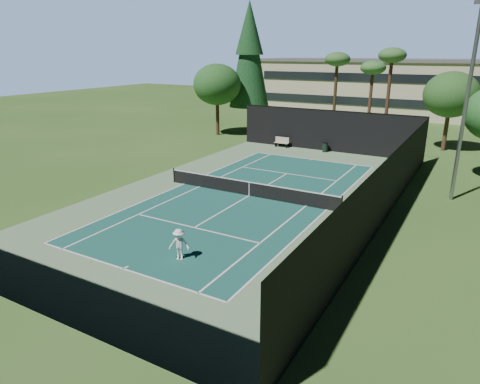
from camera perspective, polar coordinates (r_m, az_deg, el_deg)
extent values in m
plane|color=#355A22|center=(29.11, 1.22, -0.52)|extent=(160.00, 160.00, 0.00)
cube|color=#688A61|center=(29.11, 1.22, -0.51)|extent=(18.00, 32.00, 0.01)
cube|color=#1A544D|center=(29.10, 1.22, -0.50)|extent=(10.97, 23.77, 0.01)
cube|color=white|center=(20.29, -15.29, -9.85)|extent=(10.97, 0.10, 0.01)
cube|color=white|center=(39.55, 9.50, 4.32)|extent=(10.97, 0.10, 0.01)
cube|color=white|center=(24.03, -6.12, -4.74)|extent=(8.23, 0.10, 0.01)
cube|color=white|center=(34.61, 6.29, 2.47)|extent=(8.23, 0.10, 0.01)
cube|color=white|center=(31.95, -7.46, 1.08)|extent=(0.10, 23.77, 0.01)
cube|color=white|center=(27.07, 11.48, -2.32)|extent=(0.10, 23.77, 0.01)
cube|color=white|center=(31.17, -5.44, 0.72)|extent=(0.10, 23.77, 0.01)
cube|color=white|center=(27.49, 8.78, -1.84)|extent=(0.10, 23.77, 0.01)
cube|color=white|center=(29.10, 1.22, -0.49)|extent=(0.10, 12.80, 0.01)
cube|color=white|center=(20.39, -14.99, -9.69)|extent=(0.10, 0.30, 0.01)
cube|color=white|center=(39.41, 9.42, 4.28)|extent=(0.10, 0.30, 0.01)
cylinder|color=black|center=(32.34, -8.79, 2.21)|extent=(0.10, 0.10, 1.10)
cylinder|color=black|center=(26.65, 13.41, -1.58)|extent=(0.10, 0.10, 1.10)
cube|color=black|center=(28.95, 1.22, 0.41)|extent=(12.80, 0.02, 0.92)
cube|color=white|center=(28.81, 1.23, 1.33)|extent=(12.80, 0.04, 0.07)
cube|color=white|center=(28.95, 1.22, 0.41)|extent=(0.05, 0.03, 0.92)
cube|color=black|center=(42.96, 11.59, 8.00)|extent=(18.00, 0.04, 4.00)
cube|color=black|center=(17.15, -25.58, -9.09)|extent=(18.00, 0.04, 4.00)
cube|color=black|center=(25.66, 19.19, 0.54)|extent=(0.04, 32.00, 4.00)
cube|color=black|center=(33.63, -12.41, 5.17)|extent=(0.04, 32.00, 4.00)
cube|color=black|center=(42.66, 11.76, 10.64)|extent=(18.00, 0.06, 0.06)
imported|color=white|center=(20.34, -8.12, -6.93)|extent=(1.14, 0.93, 1.54)
sphere|color=#B8D831|center=(21.35, -19.38, -8.77)|extent=(0.07, 0.07, 0.07)
sphere|color=#C1E534|center=(33.13, -2.55, 1.87)|extent=(0.07, 0.07, 0.07)
sphere|color=#DBF036|center=(33.66, 3.24, 2.12)|extent=(0.07, 0.07, 0.07)
sphere|color=#CED530|center=(34.35, -4.96, 2.41)|extent=(0.07, 0.07, 0.07)
cube|color=#B8B298|center=(44.29, 5.53, 6.54)|extent=(1.50, 0.45, 0.05)
cube|color=beige|center=(44.41, 5.65, 6.96)|extent=(1.50, 0.06, 0.55)
cube|color=black|center=(44.58, 4.82, 6.32)|extent=(0.06, 0.40, 0.42)
cube|color=black|center=(44.10, 6.24, 6.15)|extent=(0.06, 0.40, 0.42)
cylinder|color=black|center=(42.74, 11.27, 5.85)|extent=(0.52, 0.52, 0.90)
cylinder|color=black|center=(42.65, 11.31, 6.46)|extent=(0.56, 0.56, 0.05)
cylinder|color=#46301E|center=(53.16, 1.20, 10.05)|extent=(0.50, 0.50, 3.60)
cone|color=#163E1E|center=(52.63, 1.26, 17.83)|extent=(4.80, 4.80, 12.00)
cone|color=#153C1B|center=(52.69, 1.28, 21.09)|extent=(3.30, 3.30, 6.00)
cylinder|color=#3F2D1B|center=(50.81, 12.53, 12.06)|extent=(0.36, 0.36, 8.55)
ellipsoid|color=#335E2A|center=(50.56, 12.87, 16.88)|extent=(2.80, 2.80, 1.54)
cylinder|color=#4D3021|center=(51.86, 16.93, 11.33)|extent=(0.36, 0.36, 7.65)
ellipsoid|color=#33652D|center=(51.60, 17.33, 15.54)|extent=(2.80, 2.80, 1.54)
cylinder|color=#4B2E20|center=(48.36, 19.08, 11.49)|extent=(0.36, 0.36, 9.00)
ellipsoid|color=#355F2B|center=(48.12, 19.65, 16.80)|extent=(2.80, 2.80, 1.54)
cylinder|color=#4D3521|center=(46.96, 25.70, 7.13)|extent=(0.40, 0.40, 3.52)
ellipsoid|color=#265220|center=(46.51, 26.33, 11.56)|extent=(5.12, 5.12, 4.35)
cylinder|color=#4A3320|center=(50.75, -3.00, 9.72)|extent=(0.40, 0.40, 3.74)
ellipsoid|color=#225420|center=(50.33, -3.08, 14.12)|extent=(5.44, 5.44, 4.62)
cube|color=beige|center=(71.66, 19.59, 12.92)|extent=(40.00, 12.00, 8.00)
cube|color=#59595B|center=(71.47, 19.95, 16.18)|extent=(40.50, 12.50, 0.40)
cube|color=black|center=(65.89, 18.42, 11.25)|extent=(38.00, 0.15, 1.20)
cube|color=black|center=(65.62, 18.72, 14.19)|extent=(38.00, 0.15, 1.20)
cylinder|color=gray|center=(30.45, 27.85, 9.84)|extent=(0.24, 0.24, 12.00)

